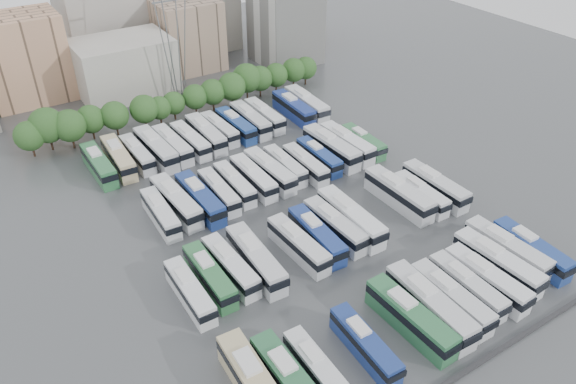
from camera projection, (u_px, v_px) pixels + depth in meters
ground at (302, 220)px, 84.96m from camera, size 220.00×220.00×0.00m
parapet at (469, 369)px, 61.76m from camera, size 56.00×0.50×0.50m
tree_line at (178, 99)px, 111.39m from camera, size 64.57×7.73×8.21m
city_buildings at (99, 44)px, 127.46m from camera, size 102.00×35.00×20.00m
apartment_tower at (286, 8)px, 133.51m from camera, size 14.00×14.00×26.00m
electricity_pylon at (170, 13)px, 110.41m from camera, size 9.00×6.91×33.83m
bus_r0_s1 at (291, 383)px, 58.24m from camera, size 2.91×12.87×4.03m
bus_r0_s2 at (318, 370)px, 59.96m from camera, size 2.63×10.98×3.43m
bus_r0_s4 at (365, 344)px, 62.84m from camera, size 2.98×11.21×3.48m
bus_r0_s6 at (410, 318)px, 65.77m from camera, size 3.19×13.14×4.10m
bus_r0_s7 at (430, 305)px, 67.33m from camera, size 3.55×13.78×4.29m
bus_r0_s8 at (451, 298)px, 68.64m from camera, size 2.88×12.33×3.86m
bus_r0_s9 at (467, 286)px, 70.49m from camera, size 2.78×11.69×3.65m
bus_r0_s10 at (486, 279)px, 71.42m from camera, size 3.11×12.39×3.86m
bus_r0_s11 at (497, 263)px, 73.82m from camera, size 3.44×13.09×4.07m
bus_r0_s12 at (507, 249)px, 76.17m from camera, size 3.33×12.90×4.01m
bus_r0_s13 at (531, 249)px, 76.36m from camera, size 3.25×12.24×3.80m
bus_r1_s0 at (190, 291)px, 69.78m from camera, size 2.64×11.31×3.54m
bus_r1_s1 at (210, 276)px, 72.06m from camera, size 2.74×11.78×3.68m
bus_r1_s2 at (230, 266)px, 73.59m from camera, size 2.92×11.89×3.71m
bus_r1_s3 at (256, 259)px, 74.50m from camera, size 3.49×13.20×4.10m
bus_r1_s5 at (298, 244)px, 77.25m from camera, size 3.06×12.11×3.77m
bus_r1_s6 at (317, 235)px, 78.95m from camera, size 3.25×12.20×3.79m
bus_r1_s7 at (335, 226)px, 80.78m from camera, size 3.04×12.32×3.84m
bus_r1_s8 at (351, 217)px, 82.09m from camera, size 3.16×13.55×4.24m
bus_r1_s11 at (399, 194)px, 87.27m from camera, size 3.09×13.49×4.22m
bus_r1_s12 at (421, 194)px, 87.94m from camera, size 2.71×11.00×3.43m
bus_r1_s13 at (435, 186)px, 89.37m from camera, size 2.84×12.73×3.99m
bus_r2_s1 at (161, 213)px, 83.50m from camera, size 2.93×11.51×3.58m
bus_r2_s2 at (176, 201)px, 85.65m from camera, size 3.48×13.14×4.08m
bus_r2_s3 at (200, 198)px, 86.35m from camera, size 2.90×12.89×4.04m
bus_r2_s4 at (219, 191)px, 88.36m from camera, size 2.80×11.40×3.55m
bus_r2_s5 at (235, 184)px, 90.29m from camera, size 2.75×11.25×3.51m
bus_r2_s6 at (253, 177)px, 91.64m from camera, size 2.71×11.98×3.75m
bus_r2_s7 at (270, 171)px, 93.22m from camera, size 3.20×12.56×3.91m
bus_r2_s8 at (285, 165)px, 95.03m from camera, size 2.62×11.11×3.47m
bus_r2_s9 at (306, 164)px, 95.30m from camera, size 2.72×11.40×3.56m
bus_r2_s10 at (319, 156)px, 97.52m from camera, size 2.63×11.22×3.51m
bus_r2_s11 at (331, 147)px, 99.47m from camera, size 3.34×13.67×4.27m
bus_r2_s12 at (347, 143)px, 100.97m from camera, size 3.15×13.04×4.07m
bus_r2_s13 at (363, 141)px, 102.13m from camera, size 2.69×10.95×3.41m
bus_r3_s0 at (99, 165)px, 94.82m from camera, size 2.76×12.44×3.90m
bus_r3_s1 at (119, 157)px, 96.75m from camera, size 3.32×12.91×4.02m
bus_r3_s2 at (137, 154)px, 98.17m from camera, size 2.71×11.50×3.59m
bus_r3_s3 at (156, 148)px, 99.15m from camera, size 3.45×13.60×4.24m
bus_r3_s4 at (173, 145)px, 100.69m from camera, size 3.14×12.37×3.85m
bus_r3_s5 at (191, 140)px, 102.08m from camera, size 3.06×12.04×3.75m
bus_r3_s6 at (206, 134)px, 103.95m from camera, size 2.93×12.83×4.02m
bus_r3_s7 at (219, 129)px, 106.10m from camera, size 2.93×11.46×3.57m
bus_r3_s8 at (236, 125)px, 107.15m from camera, size 2.84×12.01×3.75m
bus_r3_s9 at (250, 120)px, 108.82m from camera, size 2.99×12.64×3.95m
bus_r3_s10 at (264, 115)px, 110.58m from camera, size 2.74×12.15×3.81m
bus_r3_s12 at (294, 108)px, 113.07m from camera, size 3.27×13.03×4.06m
bus_r3_s13 at (307, 104)px, 114.52m from camera, size 3.57×13.61×4.23m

